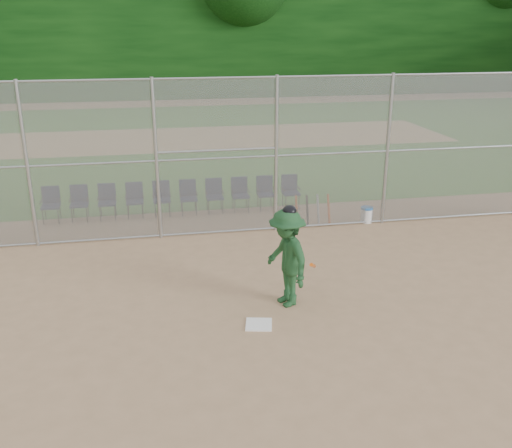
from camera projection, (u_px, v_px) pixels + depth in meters
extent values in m
plane|color=tan|center=(282.00, 326.00, 10.32)|extent=(100.00, 100.00, 0.00)
plane|color=#29621D|center=(194.00, 138.00, 26.97)|extent=(100.00, 100.00, 0.00)
plane|color=tan|center=(194.00, 138.00, 26.97)|extent=(24.00, 24.00, 0.00)
cube|color=gray|center=(237.00, 157.00, 14.27)|extent=(16.00, 0.02, 4.00)
cylinder|color=#9EA3A8|center=(236.00, 78.00, 13.62)|extent=(16.00, 0.05, 0.05)
cube|color=black|center=(171.00, 18.00, 40.87)|extent=(80.00, 5.00, 11.00)
cube|color=white|center=(259.00, 324.00, 10.36)|extent=(0.56, 0.56, 0.02)
imported|color=#1C4724|center=(287.00, 258.00, 10.84)|extent=(1.04, 1.40, 1.93)
ellipsoid|color=black|center=(288.00, 211.00, 10.53)|extent=(0.27, 0.30, 0.23)
cylinder|color=orange|center=(313.00, 265.00, 10.55)|extent=(0.35, 0.77, 0.42)
cylinder|color=white|center=(367.00, 216.00, 15.64)|extent=(0.32, 0.32, 0.38)
cylinder|color=#2866B1|center=(367.00, 208.00, 15.56)|extent=(0.34, 0.34, 0.05)
cylinder|color=#D84C14|center=(297.00, 211.00, 15.26)|extent=(0.06, 0.25, 0.84)
cylinder|color=black|center=(307.00, 211.00, 15.32)|extent=(0.06, 0.28, 0.84)
cylinder|color=#B2B2B7|center=(318.00, 210.00, 15.37)|extent=(0.06, 0.31, 0.83)
cylinder|color=#D84C14|center=(329.00, 210.00, 15.43)|extent=(0.06, 0.34, 0.82)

